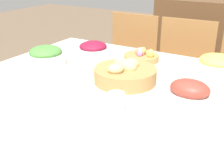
{
  "coord_description": "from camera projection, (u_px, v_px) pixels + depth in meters",
  "views": [
    {
      "loc": [
        0.57,
        -1.06,
        1.27
      ],
      "look_at": [
        -0.0,
        -0.09,
        0.78
      ],
      "focal_mm": 45.0,
      "sensor_mm": 36.0,
      "label": 1
    }
  ],
  "objects": [
    {
      "name": "bread_basket",
      "position": [
        125.0,
        73.0,
        1.35
      ],
      "size": [
        0.3,
        0.3,
        0.11
      ],
      "color": "#9E7542",
      "rests_on": "dining_table"
    },
    {
      "name": "chair_far_center",
      "position": [
        179.0,
        75.0,
        2.14
      ],
      "size": [
        0.43,
        0.43,
        0.88
      ],
      "rotation": [
        0.0,
        0.0,
        0.02
      ],
      "color": "olive",
      "rests_on": "ground"
    },
    {
      "name": "pineapple_bowl",
      "position": [
        217.0,
        64.0,
        1.48
      ],
      "size": [
        0.21,
        0.21,
        0.09
      ],
      "color": "silver",
      "rests_on": "dining_table"
    },
    {
      "name": "butter_dish",
      "position": [
        29.0,
        82.0,
        1.31
      ],
      "size": [
        0.13,
        0.08,
        0.03
      ],
      "color": "silver",
      "rests_on": "dining_table"
    },
    {
      "name": "fork",
      "position": [
        17.0,
        107.0,
        1.12
      ],
      "size": [
        0.02,
        0.18,
        0.0
      ],
      "rotation": [
        0.0,
        0.0,
        0.04
      ],
      "color": "silver",
      "rests_on": "dining_table"
    },
    {
      "name": "knife",
      "position": [
        76.0,
        127.0,
        0.98
      ],
      "size": [
        0.02,
        0.18,
        0.0
      ],
      "rotation": [
        0.0,
        0.0,
        0.04
      ],
      "color": "silver",
      "rests_on": "dining_table"
    },
    {
      "name": "drinking_cup",
      "position": [
        116.0,
        103.0,
        1.07
      ],
      "size": [
        0.07,
        0.07,
        0.08
      ],
      "color": "silver",
      "rests_on": "dining_table"
    },
    {
      "name": "egg_basket",
      "position": [
        142.0,
        56.0,
        1.64
      ],
      "size": [
        0.21,
        0.21,
        0.08
      ],
      "color": "#9E7542",
      "rests_on": "dining_table"
    },
    {
      "name": "spoon",
      "position": [
        83.0,
        130.0,
        0.97
      ],
      "size": [
        0.02,
        0.18,
        0.0
      ],
      "rotation": [
        0.0,
        0.0,
        -0.04
      ],
      "color": "silver",
      "rests_on": "dining_table"
    },
    {
      "name": "green_salad_bowl",
      "position": [
        46.0,
        56.0,
        1.56
      ],
      "size": [
        0.21,
        0.21,
        0.11
      ],
      "color": "silver",
      "rests_on": "dining_table"
    },
    {
      "name": "beet_salad_bowl",
      "position": [
        93.0,
        50.0,
        1.69
      ],
      "size": [
        0.2,
        0.2,
        0.1
      ],
      "color": "silver",
      "rests_on": "dining_table"
    },
    {
      "name": "chair_far_left",
      "position": [
        127.0,
        65.0,
        2.35
      ],
      "size": [
        0.43,
        0.43,
        0.88
      ],
      "rotation": [
        0.0,
        0.0,
        -0.02
      ],
      "color": "olive",
      "rests_on": "ground"
    },
    {
      "name": "ham_platter",
      "position": [
        190.0,
        90.0,
        1.21
      ],
      "size": [
        0.27,
        0.19,
        0.08
      ],
      "color": "silver",
      "rests_on": "dining_table"
    },
    {
      "name": "dinner_plate",
      "position": [
        45.0,
        116.0,
        1.05
      ],
      "size": [
        0.24,
        0.24,
        0.01
      ],
      "color": "silver",
      "rests_on": "dining_table"
    },
    {
      "name": "dining_table",
      "position": [
        121.0,
        150.0,
        1.47
      ],
      "size": [
        1.54,
        1.18,
        0.74
      ],
      "color": "white",
      "rests_on": "ground"
    }
  ]
}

